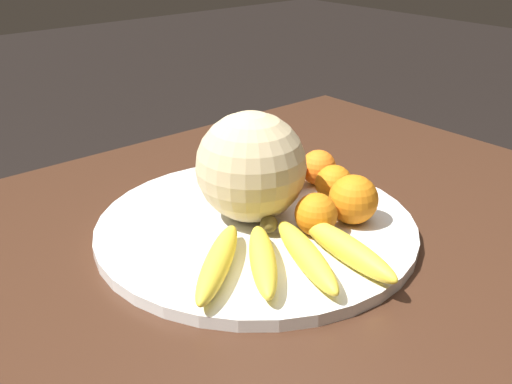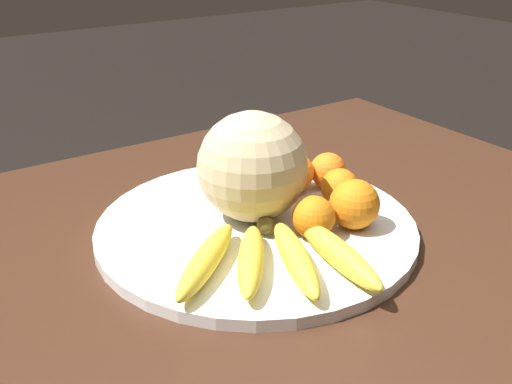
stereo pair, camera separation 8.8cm
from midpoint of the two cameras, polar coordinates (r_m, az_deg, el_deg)
name	(u,v)px [view 1 (the left image)]	position (r m, az deg, el deg)	size (l,w,h in m)	color
kitchen_table	(271,297)	(0.94, -1.29, -10.08)	(1.24, 0.98, 0.73)	#3D2316
fruit_bowl	(256,227)	(0.90, -2.78, -3.38)	(0.48, 0.48, 0.02)	white
melon	(251,167)	(0.88, -3.33, 2.37)	(0.16, 0.16, 0.16)	#C6B284
banana_bunch	(286,255)	(0.78, -0.39, -6.15)	(0.26, 0.25, 0.04)	brown
orange_front_left	(318,168)	(1.01, 3.52, 2.29)	(0.06, 0.06, 0.06)	orange
orange_front_right	(353,199)	(0.89, 6.49, -0.78)	(0.07, 0.07, 0.07)	orange
orange_mid_center	(334,184)	(0.95, 4.84, 0.75)	(0.06, 0.06, 0.06)	orange
orange_back_left	(316,214)	(0.85, 2.83, -2.20)	(0.06, 0.06, 0.06)	orange
orange_back_right	(286,171)	(0.99, 0.35, 1.94)	(0.07, 0.07, 0.07)	orange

